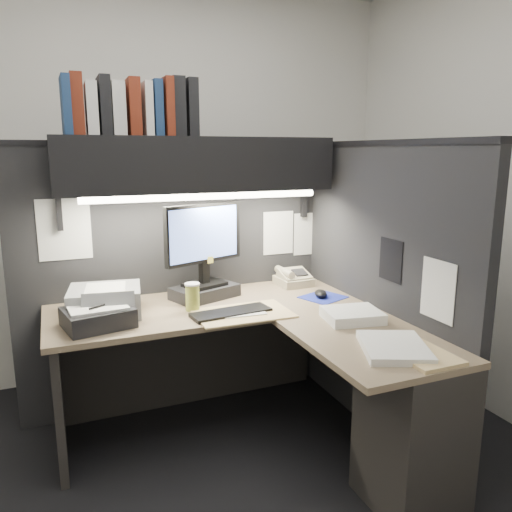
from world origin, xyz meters
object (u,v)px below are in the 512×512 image
desk (304,385)px  notebook_stack (98,317)px  monitor (204,261)px  telephone (294,279)px  keyboard (231,313)px  printer (105,301)px  overhead_shelf (198,164)px  coffee_cup (193,298)px

desk → notebook_stack: size_ratio=5.45×
monitor → telephone: bearing=-14.6°
keyboard → notebook_stack: bearing=167.4°
printer → telephone: bearing=15.9°
notebook_stack → desk: bearing=-25.2°
overhead_shelf → printer: (-0.56, -0.15, -0.70)m
overhead_shelf → monitor: 0.55m
telephone → coffee_cup: coffee_cup is taller
overhead_shelf → notebook_stack: bearing=-152.2°
desk → printer: 1.11m
desk → telephone: size_ratio=8.04×
telephone → printer: (-1.18, -0.15, 0.03)m
coffee_cup → notebook_stack: bearing=-172.2°
monitor → printer: bearing=168.8°
desk → coffee_cup: bearing=130.1°
telephone → keyboard: bearing=-145.6°
overhead_shelf → telephone: (0.62, 0.01, -0.73)m
printer → notebook_stack: 0.18m
coffee_cup → desk: bearing=-49.9°
keyboard → coffee_cup: coffee_cup is taller
monitor → printer: size_ratio=1.53×
telephone → notebook_stack: size_ratio=0.68×
desk → keyboard: 0.52m
keyboard → coffee_cup: size_ratio=3.02×
monitor → telephone: (0.61, 0.06, -0.18)m
telephone → coffee_cup: size_ratio=1.50×
overhead_shelf → desk: bearing=-68.2°
overhead_shelf → notebook_stack: overhead_shelf is taller
telephone → printer: bearing=-173.6°
telephone → coffee_cup: 0.78m
notebook_stack → coffee_cup: bearing=7.8°
overhead_shelf → notebook_stack: 1.00m
notebook_stack → printer: bearing=72.8°
coffee_cup → telephone: bearing=19.4°
telephone → coffee_cup: bearing=-161.6°
coffee_cup → printer: 0.45m
desk → printer: (-0.86, 0.60, 0.36)m
overhead_shelf → printer: 0.91m
overhead_shelf → monitor: (0.01, -0.06, -0.55)m
overhead_shelf → telephone: size_ratio=7.33×
desk → overhead_shelf: size_ratio=1.10×
telephone → printer: size_ratio=0.59×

